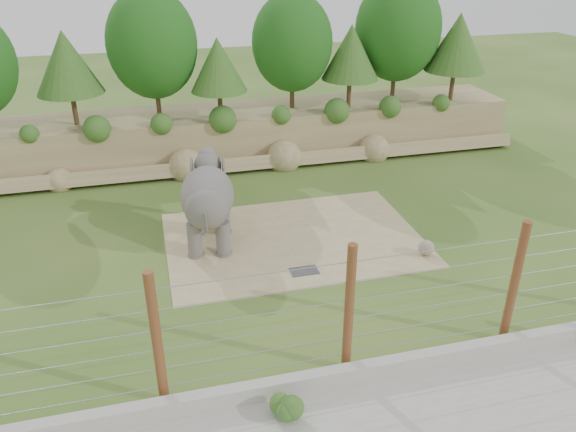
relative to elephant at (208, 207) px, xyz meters
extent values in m
plane|color=#365D1E|center=(2.76, -3.46, -1.63)|extent=(90.00, 90.00, 0.00)
cube|color=#84724F|center=(2.76, 9.54, -0.38)|extent=(30.00, 4.00, 2.50)
cube|color=#84724F|center=(2.76, 7.24, -1.28)|extent=(30.00, 1.37, 1.07)
cylinder|color=#3F2B19|center=(-5.24, 9.04, 1.66)|extent=(0.24, 0.24, 1.58)
sphere|color=#1B4F18|center=(-5.24, 9.04, 3.79)|extent=(3.60, 3.60, 3.60)
cylinder|color=#3F2B19|center=(-1.24, 9.54, 1.83)|extent=(0.24, 0.24, 1.92)
sphere|color=#1B4F18|center=(-1.24, 9.54, 4.44)|extent=(4.40, 4.40, 4.40)
cylinder|color=#3F2B19|center=(1.76, 8.34, 1.57)|extent=(0.24, 0.24, 1.40)
sphere|color=#1B4F18|center=(1.76, 8.34, 3.47)|extent=(3.20, 3.20, 3.20)
cylinder|color=#3F2B19|center=(5.76, 9.34, 1.78)|extent=(0.24, 0.24, 1.82)
sphere|color=#1B4F18|center=(5.76, 9.34, 4.25)|extent=(4.16, 4.16, 4.16)
cylinder|color=#3F2B19|center=(8.76, 8.74, 1.62)|extent=(0.24, 0.24, 1.50)
sphere|color=#1B4F18|center=(8.76, 8.74, 3.66)|extent=(3.44, 3.44, 3.44)
cylinder|color=#3F2B19|center=(11.76, 9.74, 1.88)|extent=(0.24, 0.24, 2.03)
sphere|color=#1B4F18|center=(11.76, 9.74, 4.64)|extent=(4.64, 4.64, 4.64)
cylinder|color=#3F2B19|center=(14.76, 8.54, 1.69)|extent=(0.24, 0.24, 1.64)
sphere|color=#1B4F18|center=(14.76, 8.54, 3.92)|extent=(3.76, 3.76, 3.76)
cube|color=tan|center=(3.26, -0.46, -1.62)|extent=(10.00, 7.00, 0.02)
cube|color=#262628|center=(3.01, -2.86, -1.60)|extent=(1.00, 0.60, 0.03)
sphere|color=gray|center=(7.78, -2.88, -1.31)|extent=(0.60, 0.60, 0.60)
cube|color=#9F9C93|center=(2.76, -8.46, -1.38)|extent=(26.00, 0.35, 0.50)
cylinder|color=#622C1A|center=(-2.24, -7.96, 0.37)|extent=(0.26, 0.26, 4.00)
cylinder|color=#622C1A|center=(2.76, -7.96, 0.37)|extent=(0.26, 0.26, 4.00)
cylinder|color=#622C1A|center=(7.76, -7.96, 0.37)|extent=(0.26, 0.26, 4.00)
cylinder|color=#97979C|center=(2.76, -7.96, -1.13)|extent=(20.00, 0.02, 0.02)
cylinder|color=#97979C|center=(2.76, -7.96, -0.53)|extent=(20.00, 0.02, 0.02)
cylinder|color=#97979C|center=(2.76, -7.96, 0.07)|extent=(20.00, 0.02, 0.02)
cylinder|color=#97979C|center=(2.76, -7.96, 0.67)|extent=(20.00, 0.02, 0.02)
cylinder|color=#97979C|center=(2.76, -7.96, 1.27)|extent=(20.00, 0.02, 0.02)
cylinder|color=#97979C|center=(2.76, -7.96, 1.87)|extent=(20.00, 0.02, 0.02)
sphere|color=#2D5A1F|center=(0.72, -9.26, -1.31)|extent=(0.63, 0.63, 0.63)
camera|label=1|loc=(-1.83, -19.30, 9.34)|focal=35.00mm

